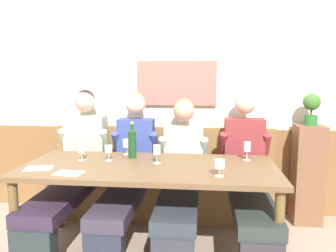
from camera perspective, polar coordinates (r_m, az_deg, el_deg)
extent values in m
cube|color=silver|center=(3.71, -0.72, 7.08)|extent=(6.80, 0.08, 2.80)
cube|color=#996055|center=(3.64, 1.44, 7.21)|extent=(0.85, 0.04, 0.47)
cube|color=brown|center=(3.80, -0.80, -7.24)|extent=(6.80, 0.03, 0.92)
cube|color=brown|center=(3.66, -1.22, -11.84)|extent=(2.38, 0.42, 0.44)
cube|color=#602E1A|center=(3.58, -1.24, -8.16)|extent=(2.33, 0.39, 0.05)
cube|color=brown|center=(3.70, -0.87, -3.61)|extent=(2.38, 0.04, 0.45)
cube|color=brown|center=(2.82, -3.15, -6.99)|extent=(2.08, 0.91, 0.04)
cylinder|color=brown|center=(2.92, -24.28, -15.05)|extent=(0.07, 0.07, 0.72)
cylinder|color=brown|center=(2.61, 18.02, -17.59)|extent=(0.07, 0.07, 0.72)
cylinder|color=brown|center=(3.56, -17.92, -10.47)|extent=(0.07, 0.07, 0.72)
cylinder|color=brown|center=(3.31, 15.25, -11.81)|extent=(0.07, 0.07, 0.72)
cube|color=#312438|center=(3.21, -17.21, -11.10)|extent=(0.35, 1.18, 0.11)
cube|color=#AFBA9E|center=(3.69, -13.54, -2.87)|extent=(0.41, 0.22, 0.58)
sphere|color=#DBA793|center=(3.62, -13.84, 4.00)|extent=(0.21, 0.21, 0.21)
sphere|color=black|center=(3.64, -13.72, 4.44)|extent=(0.19, 0.19, 0.19)
cylinder|color=#AFBA9E|center=(3.72, -16.97, -2.34)|extent=(0.08, 0.20, 0.27)
cylinder|color=#AFBA9E|center=(3.57, -10.50, -2.55)|extent=(0.08, 0.20, 0.27)
cube|color=#363140|center=(3.04, -7.69, -11.86)|extent=(0.31, 1.19, 0.11)
cube|color=#35448B|center=(3.55, -5.35, -3.29)|extent=(0.37, 0.19, 0.56)
sphere|color=beige|center=(3.48, -5.48, 3.68)|extent=(0.21, 0.21, 0.21)
sphere|color=#A4724C|center=(3.50, -5.41, 4.14)|extent=(0.19, 0.19, 0.19)
cylinder|color=#35448B|center=(3.55, -8.58, -2.82)|extent=(0.08, 0.20, 0.27)
cylinder|color=#35448B|center=(3.47, -2.33, -2.98)|extent=(0.08, 0.20, 0.27)
cube|color=#2E343C|center=(2.97, 1.85, -12.30)|extent=(0.33, 1.19, 0.11)
cube|color=#AFBBAB|center=(3.49, 2.66, -4.01)|extent=(0.39, 0.18, 0.49)
sphere|color=tan|center=(3.42, 2.69, 2.56)|extent=(0.21, 0.21, 0.21)
sphere|color=#A0794B|center=(3.44, 2.72, 3.05)|extent=(0.20, 0.20, 0.20)
cylinder|color=#AFBBAB|center=(3.47, -0.81, -3.79)|extent=(0.08, 0.20, 0.27)
cylinder|color=#AFBBAB|center=(3.45, 6.08, -3.92)|extent=(0.08, 0.20, 0.27)
cube|color=#2A3430|center=(2.99, 13.78, -12.42)|extent=(0.33, 1.19, 0.11)
cube|color=maroon|center=(3.50, 12.62, -3.48)|extent=(0.39, 0.20, 0.57)
sphere|color=beige|center=(3.43, 12.87, 3.76)|extent=(0.21, 0.21, 0.21)
sphere|color=silver|center=(3.45, 12.84, 4.23)|extent=(0.20, 0.20, 0.20)
cylinder|color=maroon|center=(3.43, 9.28, -3.00)|extent=(0.08, 0.20, 0.27)
cylinder|color=maroon|center=(3.48, 16.10, -3.06)|extent=(0.08, 0.20, 0.27)
cylinder|color=#19421E|center=(3.05, -6.00, -3.39)|extent=(0.07, 0.07, 0.21)
sphere|color=#19421E|center=(3.03, -6.03, -1.19)|extent=(0.07, 0.07, 0.07)
cylinder|color=#19421E|center=(3.02, -6.05, -0.36)|extent=(0.03, 0.03, 0.07)
cylinder|color=gold|center=(3.01, -6.06, 0.50)|extent=(0.03, 0.03, 0.02)
cylinder|color=silver|center=(3.05, -14.26, -5.59)|extent=(0.06, 0.06, 0.00)
cylinder|color=silver|center=(3.05, -14.29, -4.97)|extent=(0.01, 0.01, 0.06)
cylinder|color=silver|center=(3.03, -14.34, -3.63)|extent=(0.06, 0.06, 0.08)
cylinder|color=#ECE386|center=(3.04, -14.31, -4.20)|extent=(0.05, 0.05, 0.02)
cylinder|color=silver|center=(3.00, -9.91, -5.72)|extent=(0.06, 0.06, 0.00)
cylinder|color=silver|center=(2.99, -9.93, -5.04)|extent=(0.01, 0.01, 0.07)
cylinder|color=silver|center=(2.98, -9.96, -3.81)|extent=(0.06, 0.06, 0.06)
cylinder|color=silver|center=(2.54, 8.60, -8.29)|extent=(0.07, 0.07, 0.00)
cylinder|color=silver|center=(2.53, 8.62, -7.60)|extent=(0.01, 0.01, 0.06)
cylinder|color=silver|center=(2.51, 8.65, -6.28)|extent=(0.08, 0.08, 0.06)
cylinder|color=silver|center=(3.05, 13.08, -5.59)|extent=(0.06, 0.06, 0.00)
cylinder|color=silver|center=(3.04, 13.10, -4.85)|extent=(0.01, 0.01, 0.08)
cylinder|color=silver|center=(3.02, 13.15, -3.37)|extent=(0.06, 0.06, 0.08)
cylinder|color=#E6CF84|center=(3.02, 13.13, -3.90)|extent=(0.05, 0.05, 0.03)
cylinder|color=silver|center=(3.21, -6.89, -4.71)|extent=(0.07, 0.07, 0.00)
cylinder|color=silver|center=(3.20, -6.90, -4.11)|extent=(0.01, 0.01, 0.07)
cylinder|color=silver|center=(3.19, -6.92, -2.89)|extent=(0.08, 0.08, 0.07)
cylinder|color=#F3D985|center=(3.19, -6.91, -3.37)|extent=(0.07, 0.07, 0.02)
cylinder|color=silver|center=(2.87, -1.87, -6.24)|extent=(0.06, 0.06, 0.00)
cylinder|color=silver|center=(2.86, -1.87, -5.47)|extent=(0.01, 0.01, 0.08)
cylinder|color=silver|center=(2.84, -1.88, -3.98)|extent=(0.06, 0.06, 0.08)
cylinder|color=#F2D181|center=(2.85, -1.88, -4.50)|extent=(0.06, 0.06, 0.02)
cube|color=white|center=(2.90, -20.91, -6.64)|extent=(0.23, 0.19, 0.00)
cube|color=white|center=(2.69, -16.36, -7.61)|extent=(0.22, 0.17, 0.00)
cube|color=brown|center=(3.74, 22.35, -7.51)|extent=(0.28, 0.28, 1.00)
cylinder|color=#28682B|center=(3.63, 22.83, 0.90)|extent=(0.13, 0.13, 0.10)
cylinder|color=brown|center=(3.63, 22.91, 2.19)|extent=(0.02, 0.02, 0.06)
sphere|color=#3A6B2B|center=(3.62, 23.00, 3.72)|extent=(0.17, 0.17, 0.17)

